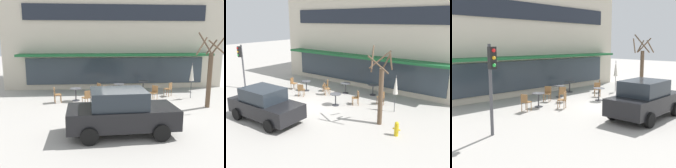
# 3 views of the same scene
# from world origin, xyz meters

# --- Properties ---
(ground_plane) EXTENTS (80.00, 80.00, 0.00)m
(ground_plane) POSITION_xyz_m (0.00, 0.00, 0.00)
(ground_plane) COLOR #ADA8A0
(building_facade) EXTENTS (16.11, 9.10, 7.58)m
(building_facade) POSITION_xyz_m (0.00, 9.97, 3.79)
(building_facade) COLOR beige
(building_facade) RESTS_ON ground
(cafe_table_near_wall) EXTENTS (0.70, 0.70, 0.76)m
(cafe_table_near_wall) POSITION_xyz_m (-0.01, 4.00, 0.52)
(cafe_table_near_wall) COLOR #333338
(cafe_table_near_wall) RESTS_ON ground
(cafe_table_streetside) EXTENTS (0.70, 0.70, 0.76)m
(cafe_table_streetside) POSITION_xyz_m (1.79, 4.84, 0.52)
(cafe_table_streetside) COLOR #333338
(cafe_table_streetside) RESTS_ON ground
(cafe_table_by_tree) EXTENTS (0.70, 0.70, 0.76)m
(cafe_table_by_tree) POSITION_xyz_m (-2.73, 2.71, 0.52)
(cafe_table_by_tree) COLOR #333338
(cafe_table_by_tree) RESTS_ON ground
(cafe_table_mid_patio) EXTENTS (0.70, 0.70, 0.76)m
(cafe_table_mid_patio) POSITION_xyz_m (0.98, 1.57, 0.52)
(cafe_table_mid_patio) COLOR #333338
(cafe_table_mid_patio) RESTS_ON ground
(patio_umbrella_green_folded) EXTENTS (0.28, 0.28, 2.20)m
(patio_umbrella_green_folded) POSITION_xyz_m (4.38, 2.80, 1.63)
(patio_umbrella_green_folded) COLOR #4C4C51
(patio_umbrella_green_folded) RESTS_ON ground
(cafe_chair_0) EXTENTS (0.50, 0.50, 0.89)m
(cafe_chair_0) POSITION_xyz_m (-3.84, 2.39, 0.53)
(cafe_chair_0) COLOR olive
(cafe_chair_0) RESTS_ON ground
(cafe_chair_1) EXTENTS (0.55, 0.55, 0.89)m
(cafe_chair_1) POSITION_xyz_m (-1.42, 3.50, 0.53)
(cafe_chair_1) COLOR olive
(cafe_chair_1) RESTS_ON ground
(cafe_chair_2) EXTENTS (0.57, 0.57, 0.89)m
(cafe_chair_2) POSITION_xyz_m (1.95, 2.47, 0.53)
(cafe_chair_2) COLOR olive
(cafe_chair_2) RESTS_ON ground
(cafe_chair_3) EXTENTS (0.55, 0.55, 0.89)m
(cafe_chair_3) POSITION_xyz_m (-2.04, 1.51, 0.53)
(cafe_chair_3) COLOR olive
(cafe_chair_3) RESTS_ON ground
(cafe_chair_4) EXTENTS (0.56, 0.56, 0.89)m
(cafe_chair_4) POSITION_xyz_m (-0.87, 2.81, 0.53)
(cafe_chair_4) COLOR olive
(cafe_chair_4) RESTS_ON ground
(cafe_chair_5) EXTENTS (0.57, 0.57, 0.89)m
(cafe_chair_5) POSITION_xyz_m (3.17, 3.41, 0.53)
(cafe_chair_5) COLOR olive
(cafe_chair_5) RESTS_ON ground
(parked_sedan) EXTENTS (4.28, 2.17, 1.76)m
(parked_sedan) POSITION_xyz_m (-0.63, -2.44, 0.88)
(parked_sedan) COLOR black
(parked_sedan) RESTS_ON ground
(street_tree) EXTENTS (1.41, 1.49, 4.00)m
(street_tree) POSITION_xyz_m (4.47, 0.79, 1.82)
(street_tree) COLOR brown
(street_tree) RESTS_ON ground
(traffic_light_pole) EXTENTS (0.26, 0.44, 3.40)m
(traffic_light_pole) POSITION_xyz_m (-6.96, 0.11, 2.30)
(traffic_light_pole) COLOR #47474C
(traffic_light_pole) RESTS_ON ground
(fire_hydrant) EXTENTS (0.36, 0.20, 0.71)m
(fire_hydrant) POSITION_xyz_m (5.72, 0.12, 0.35)
(fire_hydrant) COLOR gold
(fire_hydrant) RESTS_ON ground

